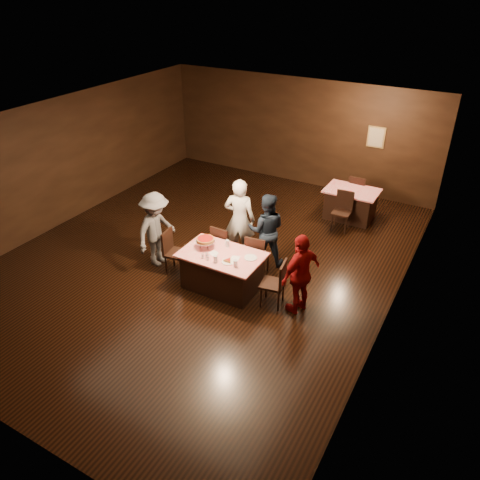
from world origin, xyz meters
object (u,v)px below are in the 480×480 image
Objects in this scene: chair_far_left at (224,245)px; chair_end_left at (176,252)px; chair_back_near at (342,212)px; diner_white_jacket at (240,219)px; glass_back at (227,243)px; chair_far_right at (258,255)px; glass_front_left at (216,259)px; glass_front_right at (235,264)px; back_table at (350,204)px; chair_back_far at (358,192)px; main_table at (222,271)px; diner_grey_knit at (156,229)px; diner_red_shirt at (301,274)px; diner_navy_hoodie at (266,230)px; pizza_stand at (205,240)px; chair_end_right at (273,283)px; plate_empty at (251,258)px.

chair_far_left is 1.03m from chair_end_left.
chair_back_near is 2.78m from diner_white_jacket.
chair_back_near is 6.79× the size of glass_back.
chair_far_right is 1.17m from glass_front_left.
chair_back_near is 3.81m from glass_front_right.
back_table is 1.37× the size of chair_back_near.
chair_back_far reaches higher than back_table.
main_table is 11.43× the size of glass_front_right.
diner_grey_knit is 3.26m from diner_red_shirt.
diner_navy_hoodie reaches higher than diner_red_shirt.
chair_back_near is 0.59× the size of diner_navy_hoodie.
glass_back is at bearing 35.54° from pizza_stand.
chair_back_far is 3.67m from diner_navy_hoodie.
diner_white_jacket reaches higher than glass_front_left.
diner_navy_hoodie is at bearing 66.51° from glass_back.
glass_front_left is 0.61m from glass_back.
pizza_stand is 2.71× the size of glass_front_right.
chair_end_right is (1.50, -0.75, 0.00)m from chair_far_left.
chair_far_left is at bearing -60.61° from diner_grey_knit.
glass_front_right is at bearing 85.66° from chair_far_right.
plate_empty is (0.55, 0.15, 0.39)m from main_table.
glass_front_right is (1.55, -0.25, 0.37)m from chair_end_left.
glass_front_left is (-0.35, -1.05, 0.37)m from chair_far_right.
back_table is 4.78m from chair_end_left.
diner_grey_knit is (-2.91, -4.07, 0.44)m from back_table.
diner_white_jacket is at bearing 102.96° from main_table.
chair_end_right is at bearing 89.99° from chair_back_far.
chair_end_right is at bearing 0.00° from main_table.
chair_end_right is at bearing -15.26° from plate_empty.
glass_front_right is (0.05, -1.00, 0.37)m from chair_far_right.
diner_white_jacket reaches higher than glass_back.
glass_back is at bearing -82.57° from chair_end_left.
chair_far_left is at bearing 147.72° from plate_empty.
diner_grey_knit is 2.13m from glass_front_right.
glass_front_right is (0.45, -0.25, 0.46)m from main_table.
diner_white_jacket is at bearing -117.17° from back_table.
chair_end_left is 1.24m from glass_front_left.
glass_front_left and glass_back have the same top height.
glass_front_left reaches higher than main_table.
back_table is 3.11m from diner_navy_hoodie.
diner_grey_knit is 1.03× the size of diner_red_shirt.
diner_white_jacket is (0.83, 1.18, 0.44)m from chair_end_left.
chair_far_left is 0.52× the size of diner_white_jacket.
diner_red_shirt is at bearing -96.59° from chair_end_left.
back_table is 1.37× the size of chair_end_left.
chair_back_far is 0.59× the size of diner_navy_hoodie.
pizza_stand is (1.25, -0.04, 0.13)m from diner_grey_knit.
chair_end_left is at bearing -99.60° from chair_end_right.
chair_far_left is at bearing 118.07° from main_table.
plate_empty is at bearing 83.16° from chair_back_far.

